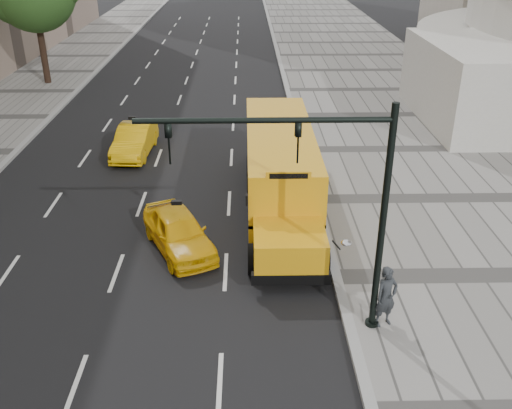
{
  "coord_description": "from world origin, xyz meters",
  "views": [
    {
      "loc": [
        3.18,
        -20.49,
        10.03
      ],
      "look_at": [
        3.5,
        -4.0,
        1.9
      ],
      "focal_mm": 40.0,
      "sensor_mm": 36.0,
      "label": 1
    }
  ],
  "objects_px": {
    "pedestrian": "(386,297)",
    "traffic_signal": "(328,195)",
    "school_bus": "(280,164)",
    "taxi_far": "(134,140)",
    "taxi_near": "(179,232)"
  },
  "relations": [
    {
      "from": "pedestrian",
      "to": "traffic_signal",
      "type": "height_order",
      "value": "traffic_signal"
    },
    {
      "from": "school_bus",
      "to": "taxi_far",
      "type": "relative_size",
      "value": 2.69
    },
    {
      "from": "school_bus",
      "to": "taxi_far",
      "type": "distance_m",
      "value": 8.82
    },
    {
      "from": "taxi_far",
      "to": "traffic_signal",
      "type": "bearing_deg",
      "value": -58.31
    },
    {
      "from": "pedestrian",
      "to": "taxi_far",
      "type": "bearing_deg",
      "value": 100.8
    },
    {
      "from": "school_bus",
      "to": "traffic_signal",
      "type": "height_order",
      "value": "traffic_signal"
    },
    {
      "from": "school_bus",
      "to": "taxi_far",
      "type": "height_order",
      "value": "school_bus"
    },
    {
      "from": "pedestrian",
      "to": "traffic_signal",
      "type": "xyz_separation_m",
      "value": [
        -1.73,
        -0.02,
        3.05
      ]
    },
    {
      "from": "taxi_near",
      "to": "pedestrian",
      "type": "relative_size",
      "value": 2.27
    },
    {
      "from": "taxi_far",
      "to": "traffic_signal",
      "type": "xyz_separation_m",
      "value": [
        7.35,
        -13.47,
        3.38
      ]
    },
    {
      "from": "school_bus",
      "to": "pedestrian",
      "type": "height_order",
      "value": "school_bus"
    },
    {
      "from": "school_bus",
      "to": "pedestrian",
      "type": "xyz_separation_m",
      "value": [
        2.42,
        -7.76,
        -0.72
      ]
    },
    {
      "from": "taxi_far",
      "to": "traffic_signal",
      "type": "relative_size",
      "value": 0.67
    },
    {
      "from": "pedestrian",
      "to": "school_bus",
      "type": "bearing_deg",
      "value": 84.12
    },
    {
      "from": "taxi_near",
      "to": "traffic_signal",
      "type": "height_order",
      "value": "traffic_signal"
    }
  ]
}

